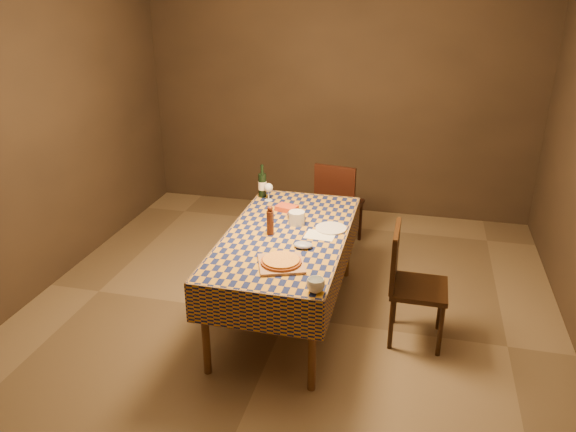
{
  "coord_description": "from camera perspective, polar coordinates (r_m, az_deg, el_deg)",
  "views": [
    {
      "loc": [
        0.96,
        -3.89,
        2.62
      ],
      "look_at": [
        0.0,
        0.05,
        0.9
      ],
      "focal_mm": 35.0,
      "sensor_mm": 36.0,
      "label": 1
    }
  ],
  "objects": [
    {
      "name": "pepper_mill",
      "position": [
        4.36,
        -1.82,
        -0.52
      ],
      "size": [
        0.07,
        0.07,
        0.24
      ],
      "color": "#4F2212",
      "rests_on": "dining_table"
    },
    {
      "name": "chair_far",
      "position": [
        5.75,
        5.05,
        1.54
      ],
      "size": [
        0.48,
        0.49,
        0.93
      ],
      "color": "black",
      "rests_on": "ground"
    },
    {
      "name": "tumbler",
      "position": [
        3.61,
        2.82,
        -7.05
      ],
      "size": [
        0.15,
        0.15,
        0.09
      ],
      "primitive_type": "imported",
      "rotation": [
        0.0,
        0.0,
        -0.35
      ],
      "color": "white",
      "rests_on": "dining_table"
    },
    {
      "name": "wine_glass",
      "position": [
        5.03,
        -2.0,
        2.83
      ],
      "size": [
        0.08,
        0.08,
        0.16
      ],
      "color": "silver",
      "rests_on": "dining_table"
    },
    {
      "name": "flour_bag",
      "position": [
        4.18,
        1.55,
        -2.96
      ],
      "size": [
        0.17,
        0.15,
        0.04
      ],
      "primitive_type": "ellipsoid",
      "rotation": [
        0.0,
        0.0,
        0.39
      ],
      "color": "#9299BB",
      "rests_on": "dining_table"
    },
    {
      "name": "flour_patch",
      "position": [
        4.39,
        3.29,
        -1.96
      ],
      "size": [
        0.24,
        0.19,
        0.0
      ],
      "primitive_type": "cube",
      "rotation": [
        0.0,
        0.0,
        -0.06
      ],
      "color": "white",
      "rests_on": "dining_table"
    },
    {
      "name": "white_plate",
      "position": [
        4.5,
        4.39,
        -1.26
      ],
      "size": [
        0.31,
        0.31,
        0.01
      ],
      "primitive_type": "cylinder",
      "rotation": [
        0.0,
        0.0,
        0.28
      ],
      "color": "silver",
      "rests_on": "dining_table"
    },
    {
      "name": "bowl",
      "position": [
        4.68,
        0.81,
        0.04
      ],
      "size": [
        0.17,
        0.17,
        0.05
      ],
      "primitive_type": "imported",
      "rotation": [
        0.0,
        0.0,
        0.22
      ],
      "color": "#583F4A",
      "rests_on": "dining_table"
    },
    {
      "name": "dining_table",
      "position": [
        4.44,
        -0.15,
        -2.69
      ],
      "size": [
        0.94,
        1.84,
        0.77
      ],
      "color": "brown",
      "rests_on": "ground"
    },
    {
      "name": "wine_bottle",
      "position": [
        5.13,
        -2.62,
        3.19
      ],
      "size": [
        0.09,
        0.09,
        0.3
      ],
      "color": "black",
      "rests_on": "dining_table"
    },
    {
      "name": "room",
      "position": [
        4.2,
        -0.16,
        5.4
      ],
      "size": [
        5.0,
        5.1,
        2.7
      ],
      "color": "brown",
      "rests_on": "ground"
    },
    {
      "name": "takeout_container",
      "position": [
        4.84,
        -0.13,
        0.81
      ],
      "size": [
        0.2,
        0.17,
        0.04
      ],
      "primitive_type": "cube",
      "rotation": [
        0.0,
        0.0,
        -0.28
      ],
      "color": "#CC431A",
      "rests_on": "dining_table"
    },
    {
      "name": "pizza",
      "position": [
        3.92,
        -0.7,
        -4.58
      ],
      "size": [
        0.32,
        0.32,
        0.03
      ],
      "color": "#904118",
      "rests_on": "cutting_board"
    },
    {
      "name": "chair_right",
      "position": [
        4.37,
        12.16,
        -6.25
      ],
      "size": [
        0.43,
        0.42,
        0.93
      ],
      "color": "black",
      "rests_on": "ground"
    },
    {
      "name": "cutting_board",
      "position": [
        3.94,
        -0.7,
        -4.88
      ],
      "size": [
        0.4,
        0.4,
        0.02
      ],
      "primitive_type": "cube",
      "rotation": [
        0.0,
        0.0,
        0.35
      ],
      "color": "#A06D4B",
      "rests_on": "dining_table"
    },
    {
      "name": "deli_tub",
      "position": [
        4.56,
        0.89,
        -0.2
      ],
      "size": [
        0.15,
        0.15,
        0.11
      ],
      "primitive_type": "cylinder",
      "rotation": [
        0.0,
        0.0,
        0.18
      ],
      "color": "silver",
      "rests_on": "dining_table"
    }
  ]
}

